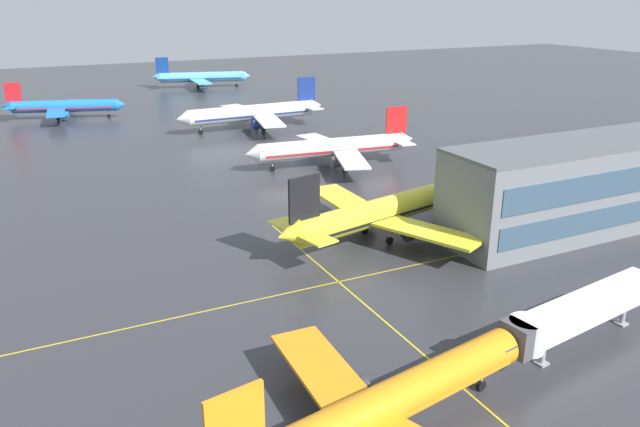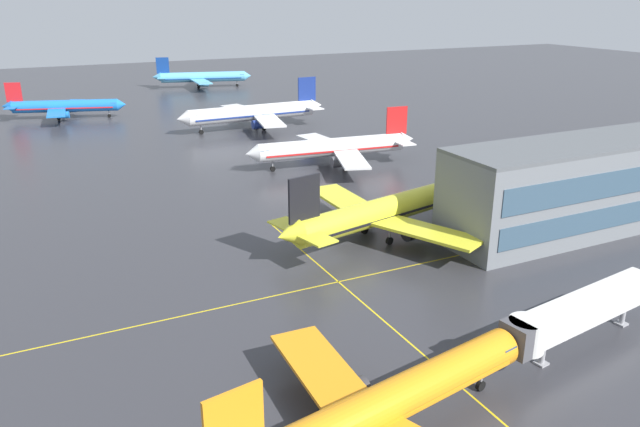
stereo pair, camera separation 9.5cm
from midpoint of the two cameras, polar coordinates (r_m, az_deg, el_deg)
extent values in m
cylinder|color=orange|center=(49.33, 6.19, -17.08)|extent=(27.70, 8.01, 3.27)
cone|color=orange|center=(58.88, 17.24, -11.28)|extent=(2.76, 3.55, 3.21)
cube|color=orange|center=(40.93, -7.94, -18.90)|extent=(4.12, 1.02, 5.17)
cube|color=orange|center=(53.77, 0.08, -14.15)|extent=(4.92, 13.06, 0.34)
cylinder|color=#333338|center=(53.09, 2.90, -16.15)|extent=(3.20, 2.29, 1.81)
cube|color=#385166|center=(57.24, 16.06, -11.56)|extent=(2.05, 3.23, 0.60)
cube|color=orange|center=(49.58, 6.17, -17.46)|extent=(25.53, 7.66, 0.31)
cylinder|color=#99999E|center=(57.42, 14.71, -14.36)|extent=(0.24, 0.24, 1.42)
cylinder|color=black|center=(57.95, 14.63, -15.14)|extent=(1.00, 0.55, 0.95)
cylinder|color=#99999E|center=(51.04, 2.81, -18.51)|extent=(0.24, 0.24, 1.42)
cylinder|color=yellow|center=(87.87, 6.25, 0.39)|extent=(31.63, 10.41, 3.75)
cone|color=yellow|center=(100.08, 13.26, 2.40)|extent=(3.29, 4.14, 3.67)
cone|color=yellow|center=(77.20, -2.99, -1.99)|extent=(3.84, 4.15, 3.56)
cube|color=black|center=(77.16, -1.50, 1.38)|extent=(4.70, 1.36, 5.92)
cube|color=yellow|center=(76.14, -0.42, -2.28)|extent=(4.18, 5.68, 0.24)
cube|color=yellow|center=(80.57, -3.02, -1.04)|extent=(4.18, 5.68, 0.24)
cube|color=yellow|center=(82.03, 9.84, -1.66)|extent=(10.77, 15.59, 0.39)
cube|color=yellow|center=(93.23, 2.20, 1.27)|extent=(5.22, 14.83, 0.39)
cylinder|color=black|center=(85.33, 8.71, -1.66)|extent=(3.72, 2.74, 2.07)
cylinder|color=black|center=(92.10, 4.07, 0.15)|extent=(3.72, 2.74, 2.07)
cube|color=#385166|center=(98.21, 12.45, 2.47)|extent=(2.47, 3.75, 0.69)
cube|color=black|center=(88.02, 6.24, 0.11)|extent=(29.17, 9.91, 0.36)
cylinder|color=#99999E|center=(97.66, 11.58, 0.60)|extent=(0.28, 0.28, 1.63)
cylinder|color=black|center=(98.01, 11.54, 0.00)|extent=(1.15, 0.67, 1.08)
cylinder|color=#99999E|center=(85.70, 6.45, -1.85)|extent=(0.28, 0.28, 1.63)
cylinder|color=black|center=(86.10, 6.42, -2.52)|extent=(1.15, 0.67, 1.08)
cylinder|color=#99999E|center=(89.14, 4.14, -0.90)|extent=(0.28, 0.28, 1.63)
cylinder|color=black|center=(89.53, 4.12, -1.55)|extent=(1.15, 0.67, 1.08)
cylinder|color=white|center=(123.84, 1.04, 6.16)|extent=(30.53, 7.02, 3.60)
cone|color=white|center=(119.23, -6.39, 5.50)|extent=(2.85, 3.79, 3.53)
cone|color=white|center=(130.42, 7.97, 6.84)|extent=(3.40, 3.74, 3.42)
cube|color=red|center=(128.48, 7.07, 8.55)|extent=(4.56, 0.86, 5.69)
cube|color=white|center=(132.01, 6.63, 7.06)|extent=(3.57, 5.24, 0.23)
cube|color=white|center=(127.06, 7.75, 6.51)|extent=(3.57, 5.24, 0.23)
cube|color=white|center=(131.65, 0.19, 6.73)|extent=(6.26, 14.62, 0.38)
cube|color=white|center=(117.06, 2.87, 5.05)|extent=(9.19, 15.04, 0.38)
cylinder|color=#4C4C51|center=(128.70, 0.19, 5.86)|extent=(3.43, 2.34, 1.99)
cylinder|color=#4C4C51|center=(119.77, 1.78, 4.79)|extent=(3.43, 2.34, 1.99)
cube|color=#385166|center=(119.59, -5.38, 5.84)|extent=(2.07, 3.48, 0.66)
cube|color=red|center=(123.95, 1.04, 5.96)|extent=(28.13, 6.78, 0.34)
cylinder|color=#99999E|center=(120.77, -4.46, 4.61)|extent=(0.27, 0.27, 1.56)
cylinder|color=black|center=(121.04, -4.45, 4.14)|extent=(1.08, 0.54, 1.04)
cylinder|color=#99999E|center=(127.29, 1.45, 5.46)|extent=(0.27, 0.27, 1.56)
cylinder|color=black|center=(127.55, 1.44, 5.00)|extent=(1.08, 0.54, 1.04)
cylinder|color=#99999E|center=(122.86, 2.27, 4.92)|extent=(0.27, 0.27, 1.56)
cylinder|color=black|center=(123.13, 2.27, 4.45)|extent=(1.08, 0.54, 1.04)
cylinder|color=white|center=(159.45, -6.37, 9.26)|extent=(33.33, 4.62, 3.95)
cone|color=white|center=(154.08, -12.68, 8.54)|extent=(2.78, 3.92, 3.87)
cone|color=white|center=(166.67, -0.42, 9.98)|extent=(3.40, 3.82, 3.75)
cube|color=navy|center=(164.78, -1.28, 11.44)|extent=(5.00, 0.47, 6.24)
cube|color=white|center=(168.47, -1.58, 10.08)|extent=(3.43, 5.47, 0.25)
cube|color=white|center=(162.96, -0.61, 9.75)|extent=(3.43, 5.47, 0.25)
cube|color=white|center=(168.06, -7.14, 9.55)|extent=(8.81, 16.41, 0.42)
cube|color=white|center=(151.88, -4.77, 8.55)|extent=(8.24, 16.33, 0.42)
cylinder|color=navy|center=(164.72, -7.10, 8.87)|extent=(3.58, 2.25, 2.18)
cylinder|color=navy|center=(154.80, -5.68, 8.22)|extent=(3.58, 2.25, 2.18)
cube|color=#385166|center=(154.57, -11.84, 8.85)|extent=(1.94, 3.67, 0.73)
cube|color=navy|center=(159.54, -6.37, 9.09)|extent=(30.67, 4.60, 0.37)
cylinder|color=#99999E|center=(155.73, -11.02, 7.81)|extent=(0.29, 0.29, 1.71)
cylinder|color=black|center=(155.96, -10.99, 7.40)|extent=(1.15, 0.49, 1.14)
cylinder|color=#99999E|center=(163.14, -6.00, 8.60)|extent=(0.29, 0.29, 1.71)
cylinder|color=black|center=(163.36, -5.98, 8.21)|extent=(1.15, 0.49, 1.14)
cylinder|color=#99999E|center=(158.21, -5.27, 8.28)|extent=(0.29, 0.29, 1.71)
cylinder|color=black|center=(158.44, -5.26, 7.87)|extent=(1.15, 0.49, 1.14)
cylinder|color=blue|center=(186.10, -22.53, 9.18)|extent=(27.44, 11.27, 3.29)
cone|color=blue|center=(183.23, -17.93, 9.57)|extent=(3.10, 3.74, 3.22)
cone|color=blue|center=(190.13, -27.05, 8.83)|extent=(3.56, 3.80, 3.12)
cube|color=red|center=(188.92, -26.57, 10.00)|extent=(4.06, 1.52, 5.19)
cube|color=blue|center=(187.14, -26.75, 8.74)|extent=(3.97, 5.12, 0.21)
cube|color=blue|center=(192.03, -26.31, 9.04)|extent=(3.97, 5.12, 0.21)
cube|color=blue|center=(179.34, -23.28, 8.56)|extent=(5.63, 13.33, 0.35)
cube|color=blue|center=(193.44, -22.30, 9.40)|extent=(10.24, 13.53, 0.35)
cylinder|color=blue|center=(182.01, -22.71, 8.42)|extent=(3.35, 2.60, 1.82)
cylinder|color=blue|center=(190.64, -22.13, 8.95)|extent=(3.35, 2.60, 1.82)
cube|color=#385166|center=(183.47, -18.56, 9.67)|extent=(2.38, 3.35, 0.61)
cube|color=red|center=(186.16, -22.52, 9.05)|extent=(25.33, 10.65, 0.31)
cylinder|color=#99999E|center=(184.18, -19.01, 8.83)|extent=(0.24, 0.24, 1.43)
cylinder|color=black|center=(184.35, -18.98, 8.54)|extent=(1.02, 0.65, 0.95)
cylinder|color=#99999E|center=(184.70, -23.12, 8.36)|extent=(0.24, 0.24, 1.43)
cylinder|color=black|center=(184.86, -23.08, 8.07)|extent=(1.02, 0.65, 0.95)
cylinder|color=#99999E|center=(189.00, -22.82, 8.63)|extent=(0.24, 0.24, 1.43)
cylinder|color=black|center=(189.16, -22.78, 8.34)|extent=(1.02, 0.65, 0.95)
cylinder|color=#5BB7E5|center=(235.27, -10.82, 12.31)|extent=(30.07, 11.09, 3.58)
cone|color=#5BB7E5|center=(236.06, -6.78, 12.54)|extent=(3.26, 4.01, 3.51)
cone|color=#5BB7E5|center=(235.59, -14.95, 12.11)|extent=(3.78, 4.05, 3.40)
cube|color=navy|center=(235.00, -14.43, 13.13)|extent=(4.46, 1.47, 5.65)
cube|color=#5BB7E5|center=(232.68, -14.49, 12.06)|extent=(4.16, 5.50, 0.23)
cube|color=#5BB7E5|center=(238.28, -14.43, 12.23)|extent=(4.16, 5.50, 0.23)
cube|color=#5BB7E5|center=(227.39, -11.01, 11.91)|extent=(5.55, 14.34, 0.38)
cube|color=#5BB7E5|center=(243.28, -11.08, 12.40)|extent=(10.72, 14.83, 0.38)
cylinder|color=#5BB7E5|center=(230.65, -10.72, 11.73)|extent=(3.60, 2.72, 1.98)
cylinder|color=#5BB7E5|center=(240.36, -10.78, 12.04)|extent=(3.60, 2.72, 1.98)
cube|color=#385166|center=(235.83, -7.32, 12.64)|extent=(2.47, 3.62, 0.66)
cube|color=navy|center=(235.33, -10.82, 12.21)|extent=(27.74, 10.52, 0.34)
cylinder|color=#99999E|center=(236.06, -7.76, 11.94)|extent=(0.26, 0.26, 1.55)
cylinder|color=black|center=(236.20, -7.74, 11.69)|extent=(1.11, 0.67, 1.04)
cylinder|color=#99999E|center=(233.13, -11.25, 11.65)|extent=(0.26, 0.26, 1.55)
cylinder|color=black|center=(233.27, -11.23, 11.40)|extent=(1.11, 0.67, 1.04)
cylinder|color=#99999E|center=(237.98, -11.26, 11.81)|extent=(0.26, 0.26, 1.55)
cylinder|color=black|center=(238.12, -11.25, 11.56)|extent=(1.11, 0.67, 1.04)
cube|color=yellow|center=(75.06, 1.69, -6.34)|extent=(163.50, 0.20, 0.01)
cube|color=yellow|center=(60.96, 10.34, -13.39)|extent=(0.20, 84.51, 0.01)
cube|color=silver|center=(66.32, 23.64, -7.89)|extent=(19.06, 5.26, 2.70)
cylinder|color=silver|center=(59.25, 18.54, -10.59)|extent=(3.38, 3.38, 2.97)
cube|color=#47474C|center=(58.32, 17.74, -11.01)|extent=(1.99, 3.16, 2.97)
cylinder|color=#99999E|center=(62.29, 19.98, -11.37)|extent=(0.56, 0.56, 4.10)
cube|color=#99999E|center=(63.29, 19.77, -12.89)|extent=(1.24, 1.24, 0.20)
cylinder|color=#99999E|center=(72.45, 26.31, -7.76)|extent=(0.56, 0.56, 4.10)
cube|color=#99999E|center=(73.30, 26.08, -9.12)|extent=(1.24, 1.24, 0.20)
camera|label=1|loc=(0.05, -90.03, -0.01)|focal=34.56mm
camera|label=2|loc=(0.05, 89.97, 0.01)|focal=34.56mm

